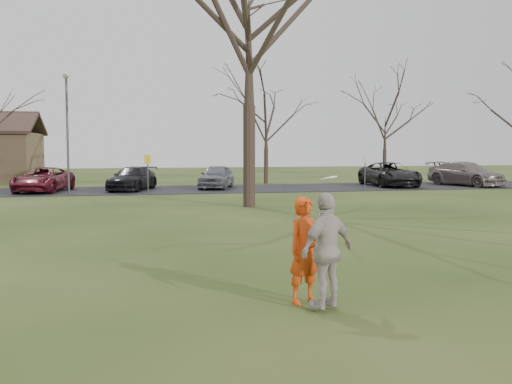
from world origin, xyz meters
TOP-DOWN VIEW (x-y plane):
  - ground at (0.00, 0.00)m, footprint 120.00×120.00m
  - parking_strip at (0.00, 25.00)m, footprint 62.00×6.50m
  - player_defender at (0.01, 0.22)m, footprint 0.74×0.63m
  - car_2 at (-7.57, 24.65)m, footprint 3.17×5.16m
  - car_3 at (-2.80, 24.81)m, footprint 3.21×4.86m
  - car_4 at (2.04, 25.21)m, footprint 2.88×4.43m
  - car_6 at (12.85, 24.94)m, footprint 2.57×5.36m
  - car_7 at (17.78, 24.43)m, footprint 3.70×5.56m
  - catching_play at (0.21, -0.29)m, footprint 1.11×0.87m
  - lamp_post at (-6.00, 22.50)m, footprint 0.34×0.34m
  - sign_yellow at (-2.00, 22.00)m, footprint 0.35×0.35m
  - sign_white at (10.00, 22.00)m, footprint 0.35×0.35m
  - big_tree at (2.00, 15.00)m, footprint 9.00×9.00m
  - small_tree_row at (4.38, 30.06)m, footprint 55.00×5.90m

SIDE VIEW (x-z plane):
  - ground at x=0.00m, z-range 0.00..0.00m
  - parking_strip at x=0.00m, z-range 0.00..0.04m
  - car_3 at x=-2.80m, z-range 0.04..1.35m
  - car_2 at x=-7.57m, z-range 0.04..1.37m
  - car_4 at x=2.04m, z-range 0.04..1.44m
  - car_6 at x=12.85m, z-range 0.04..1.51m
  - car_7 at x=17.78m, z-range 0.04..1.54m
  - player_defender at x=0.01m, z-range 0.00..1.72m
  - catching_play at x=0.21m, z-range -0.07..1.95m
  - sign_yellow at x=-2.00m, z-range 0.41..2.49m
  - sign_white at x=10.00m, z-range 0.41..2.49m
  - small_tree_row at x=4.38m, z-range -0.36..8.14m
  - lamp_post at x=-6.00m, z-range 0.83..7.10m
  - big_tree at x=2.00m, z-range 0.00..14.00m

